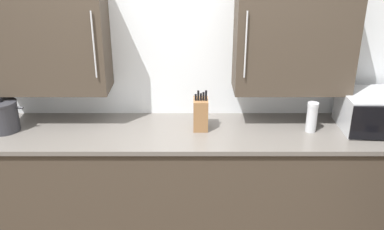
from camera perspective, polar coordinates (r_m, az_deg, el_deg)
back_wall_tiled at (r=3.45m, az=-2.50°, el=8.04°), size 4.38×0.44×2.76m
counter_unit at (r=3.55m, az=-2.45°, el=-8.80°), size 4.07×0.69×0.92m
microwave_oven at (r=3.57m, az=22.77°, el=0.40°), size 0.52×0.46×0.28m
knife_block at (r=3.30m, az=1.26°, el=0.16°), size 0.11×0.15×0.32m
thermos_flask at (r=3.38m, az=15.56°, el=-0.27°), size 0.08×0.08×0.23m
stock_pot at (r=3.57m, az=-23.48°, el=-0.11°), size 0.33×0.23×0.27m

